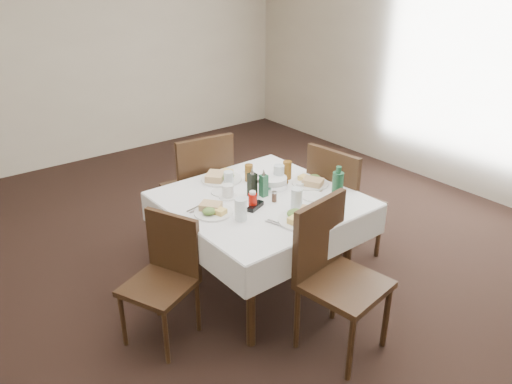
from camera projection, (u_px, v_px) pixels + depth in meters
ground_plane at (246, 293)px, 3.77m from camera, size 7.00×7.00×0.00m
room_shell at (243, 64)px, 3.05m from camera, size 6.04×7.04×2.80m
dining_table at (261, 209)px, 3.56m from camera, size 1.27×1.27×0.76m
chair_north at (201, 184)px, 4.16m from camera, size 0.55×0.55×1.03m
chair_south at (333, 267)px, 3.08m from camera, size 0.53×0.53×0.99m
chair_east at (340, 198)px, 3.95m from camera, size 0.53×0.53×1.01m
chair_west at (166, 270)px, 3.20m from camera, size 0.53×0.53×0.84m
meal_north at (221, 177)px, 3.79m from camera, size 0.31×0.31×0.07m
meal_south at (302, 217)px, 3.20m from camera, size 0.31×0.31×0.07m
meal_east at (311, 181)px, 3.73m from camera, size 0.27×0.27×0.06m
meal_west at (212, 210)px, 3.30m from camera, size 0.26×0.26×0.06m
side_plate_a at (221, 192)px, 3.60m from camera, size 0.14×0.14×0.01m
side_plate_b at (314, 197)px, 3.53m from camera, size 0.17×0.17×0.01m
water_n at (229, 180)px, 3.64m from camera, size 0.07×0.07×0.13m
water_s at (297, 199)px, 3.35m from camera, size 0.08×0.08×0.14m
water_e at (279, 175)px, 3.72m from camera, size 0.08×0.08×0.15m
water_w at (241, 209)px, 3.20m from camera, size 0.08×0.08×0.15m
iced_tea_a at (249, 173)px, 3.77m from camera, size 0.06×0.06×0.13m
iced_tea_b at (287, 170)px, 3.81m from camera, size 0.07×0.07×0.14m
bread_basket at (273, 182)px, 3.68m from camera, size 0.23×0.23×0.08m
oil_cruet_dark at (252, 184)px, 3.51m from camera, size 0.05×0.05×0.22m
oil_cruet_green at (264, 185)px, 3.52m from camera, size 0.05×0.05×0.21m
ketchup_bottle at (253, 200)px, 3.35m from camera, size 0.06×0.06×0.13m
salt_shaker at (253, 197)px, 3.45m from camera, size 0.03×0.03×0.07m
pepper_shaker at (274, 197)px, 3.45m from camera, size 0.03×0.03×0.08m
coffee_mug at (228, 192)px, 3.52m from camera, size 0.13×0.13×0.10m
sunglasses at (256, 206)px, 3.37m from camera, size 0.15×0.10×0.03m
green_bottle at (337, 189)px, 3.36m from camera, size 0.08×0.08×0.29m
sugar_caddy at (301, 185)px, 3.68m from camera, size 0.09×0.06×0.04m
cutlery_n at (252, 174)px, 3.91m from camera, size 0.05×0.16×0.01m
cutlery_s at (277, 224)px, 3.17m from camera, size 0.08×0.16×0.01m
cutlery_e at (319, 191)px, 3.62m from camera, size 0.20×0.12×0.01m
cutlery_w at (198, 208)px, 3.37m from camera, size 0.19×0.08×0.01m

